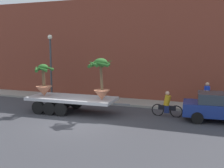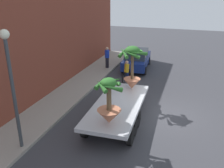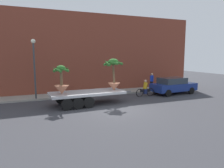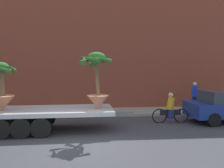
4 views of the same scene
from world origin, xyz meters
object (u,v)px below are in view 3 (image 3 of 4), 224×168
Objects in this scene: parked_car at (173,85)px; street_lamp at (34,61)px; potted_palm_rear at (61,82)px; cyclist at (145,89)px; flatbed_trailer at (84,95)px; pedestrian_near_gate at (152,81)px; potted_palm_middle at (113,74)px.

parked_car is 0.95× the size of street_lamp.
potted_palm_rear is 1.10× the size of cyclist.
flatbed_trailer is at bearing 6.76° from potted_palm_rear.
flatbed_trailer is 3.82× the size of pedestrian_near_gate.
potted_palm_middle is 0.54× the size of parked_car.
cyclist is 0.40× the size of parked_car.
street_lamp reaches higher than cyclist.
potted_palm_middle is 6.53m from street_lamp.
flatbed_trailer is at bearing -157.42° from pedestrian_near_gate.
parked_car is 12.73m from street_lamp.
cyclist is 0.38× the size of street_lamp.
pedestrian_near_gate is 0.35× the size of street_lamp.
street_lamp is at bearing 170.92° from parked_car.
pedestrian_near_gate reaches higher than flatbed_trailer.
potted_palm_rear is 1.18× the size of pedestrian_near_gate.
potted_palm_middle is at bearing -148.70° from pedestrian_near_gate.
flatbed_trailer is at bearing -43.77° from street_lamp.
parked_car is at bearing 7.07° from potted_palm_rear.
potted_palm_middle is at bearing 0.60° from potted_palm_rear.
pedestrian_near_gate is (-0.97, 2.24, 0.21)m from parked_car.
potted_palm_middle is at bearing -169.22° from parked_car.
potted_palm_middle is at bearing -3.76° from flatbed_trailer.
potted_palm_rear is 7.83m from cyclist.
parked_car is (9.10, 1.14, 0.07)m from flatbed_trailer.
flatbed_trailer is 1.43× the size of parked_car.
potted_palm_rear is at bearing -159.90° from pedestrian_near_gate.
flatbed_trailer is 6.11m from cyclist.
parked_car is (3.10, -0.00, 0.16)m from cyclist.
parked_car is at bearing 7.13° from flatbed_trailer.
potted_palm_middle reaches higher than pedestrian_near_gate.
parked_car reaches higher than flatbed_trailer.
potted_palm_rear is 0.42× the size of street_lamp.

